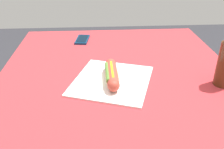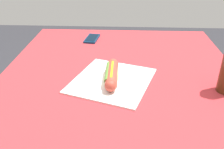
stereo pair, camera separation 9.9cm
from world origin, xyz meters
name	(u,v)px [view 1 (the left image)]	position (x,y,z in m)	size (l,w,h in m)	color
dining_table	(118,97)	(0.00, 0.00, 0.62)	(1.16, 1.01, 0.74)	brown
paper_wrapper	(112,80)	(-0.06, 0.03, 0.75)	(0.32, 0.29, 0.01)	white
hot_dog	(112,74)	(-0.06, 0.03, 0.77)	(0.23, 0.06, 0.05)	#E5BC75
cell_phone	(82,39)	(0.41, 0.17, 0.75)	(0.15, 0.08, 0.01)	#0A2D4C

